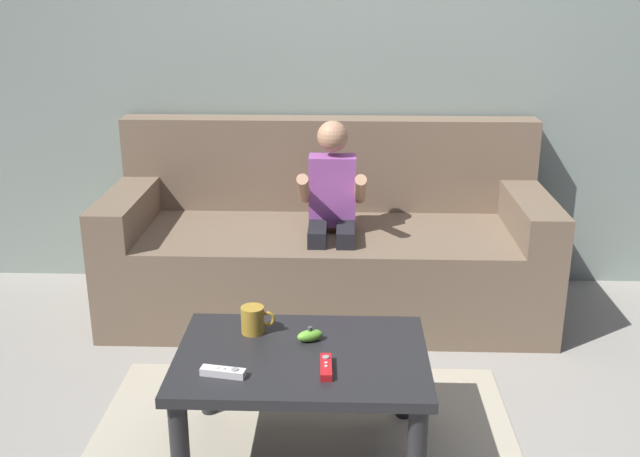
% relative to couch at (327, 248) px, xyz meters
% --- Properties ---
extents(ground_plane, '(9.46, 9.46, 0.00)m').
position_rel_couch_xyz_m(ground_plane, '(0.20, -1.16, -0.30)').
color(ground_plane, '#9E998E').
extents(wall_back, '(4.73, 0.05, 2.50)m').
position_rel_couch_xyz_m(wall_back, '(0.20, 0.39, 0.95)').
color(wall_back, gray).
rests_on(wall_back, ground).
extents(couch, '(2.04, 0.80, 0.89)m').
position_rel_couch_xyz_m(couch, '(0.00, 0.00, 0.00)').
color(couch, '#75604C').
rests_on(couch, ground).
extents(person_seated_on_couch, '(0.30, 0.37, 0.94)m').
position_rel_couch_xyz_m(person_seated_on_couch, '(0.02, -0.18, 0.24)').
color(person_seated_on_couch, black).
rests_on(person_seated_on_couch, ground).
extents(coffee_table, '(0.82, 0.57, 0.38)m').
position_rel_couch_xyz_m(coffee_table, '(-0.05, -1.19, 0.02)').
color(coffee_table, '#232326').
rests_on(coffee_table, ground).
extents(area_rug, '(1.50, 1.16, 0.01)m').
position_rel_couch_xyz_m(area_rug, '(-0.05, -1.19, -0.30)').
color(area_rug, '#BCB299').
rests_on(area_rug, ground).
extents(game_remote_red_near_edge, '(0.04, 0.14, 0.03)m').
position_rel_couch_xyz_m(game_remote_red_near_edge, '(0.03, -1.30, 0.09)').
color(game_remote_red_near_edge, red).
rests_on(game_remote_red_near_edge, coffee_table).
extents(nunchuk_lime, '(0.10, 0.07, 0.05)m').
position_rel_couch_xyz_m(nunchuk_lime, '(-0.03, -1.10, 0.10)').
color(nunchuk_lime, '#72C638').
rests_on(nunchuk_lime, coffee_table).
extents(game_remote_white_far_corner, '(0.14, 0.06, 0.03)m').
position_rel_couch_xyz_m(game_remote_white_far_corner, '(-0.29, -1.34, 0.09)').
color(game_remote_white_far_corner, white).
rests_on(game_remote_white_far_corner, coffee_table).
extents(coffee_mug, '(0.12, 0.08, 0.09)m').
position_rel_couch_xyz_m(coffee_mug, '(-0.23, -1.05, 0.13)').
color(coffee_mug, '#B78C2D').
rests_on(coffee_mug, coffee_table).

